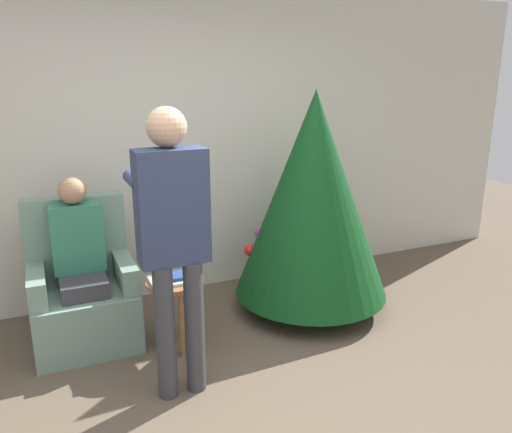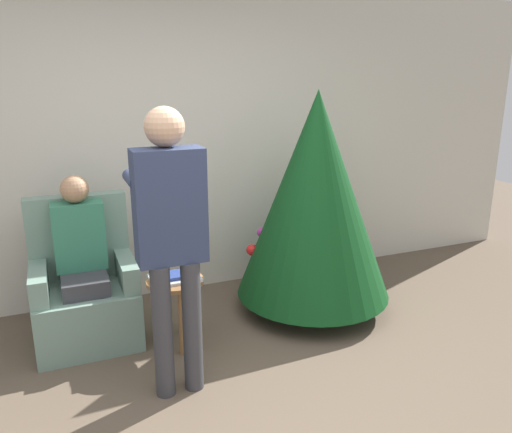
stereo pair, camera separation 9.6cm
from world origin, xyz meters
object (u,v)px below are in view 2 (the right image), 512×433
Objects in this scene: person_standing at (171,228)px; side_stool at (175,290)px; christmas_tree at (315,196)px; person_seated at (81,254)px; armchair at (85,293)px.

person_standing is 0.82m from side_stool.
christmas_tree reaches higher than side_stool.
person_seated is (-1.82, 0.17, -0.30)m from christmas_tree.
christmas_tree reaches higher than person_standing.
side_stool is at bearing -31.62° from armchair.
side_stool is (0.60, -0.37, 0.07)m from armchair.
person_standing is at bearing -60.16° from person_seated.
armchair is (-1.82, 0.20, -0.63)m from christmas_tree.
armchair is at bearing 173.64° from christmas_tree.
armchair is at bearing 90.00° from person_seated.
armchair is 2.05× the size of side_stool.
person_seated is at bearing 174.70° from christmas_tree.
side_stool is at bearing -29.19° from person_seated.
armchair is 1.22m from person_standing.
person_standing reaches higher than side_stool.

